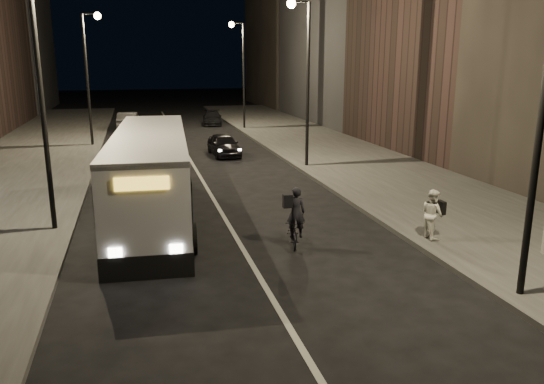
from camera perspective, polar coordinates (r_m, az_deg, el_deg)
ground at (r=14.95m, az=-2.42°, el=-7.38°), size 180.00×180.00×0.00m
sidewalk_right at (r=30.35m, az=7.78°, el=3.72°), size 7.00×70.00×0.16m
sidewalk_left at (r=28.69m, az=-25.53°, el=1.86°), size 7.00×70.00×0.16m
streetlight_right_near at (r=12.64m, az=26.62°, el=12.16°), size 1.20×0.44×8.12m
streetlight_right_mid at (r=26.90m, az=3.36°, el=13.82°), size 1.20×0.44×8.12m
streetlight_right_far at (r=42.42m, az=-3.45°, el=13.90°), size 1.20×0.44×8.12m
streetlight_left_near at (r=17.79m, az=-23.03°, el=12.65°), size 1.20×0.44×8.12m
streetlight_left_far at (r=35.70m, az=-18.96°, el=13.17°), size 1.20×0.44×8.12m
city_bus at (r=18.96m, az=-12.85°, el=2.12°), size 3.23×11.40×3.04m
cyclist_on_bicycle at (r=15.92m, az=2.41°, el=-3.66°), size 0.88×1.69×1.86m
pedestrian_woman at (r=16.77m, az=16.87°, el=-2.27°), size 0.62×0.77×1.52m
car_near at (r=31.10m, az=-5.20°, el=5.08°), size 1.67×3.81×1.28m
car_mid at (r=44.45m, az=-15.19°, el=7.43°), size 1.80×4.34×1.40m
car_far at (r=46.33m, az=-6.45°, el=7.92°), size 2.12×4.13×1.15m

